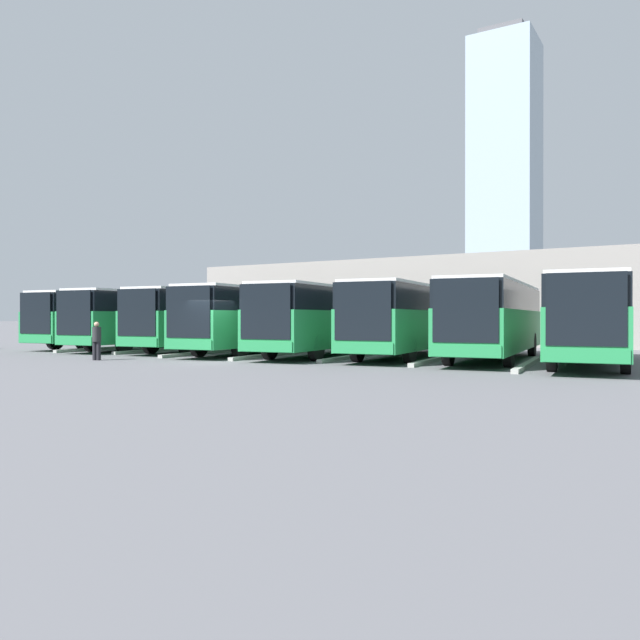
# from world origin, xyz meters

# --- Properties ---
(ground_plane) EXTENTS (600.00, 600.00, 0.00)m
(ground_plane) POSITION_xyz_m (0.00, 0.00, 0.00)
(ground_plane) COLOR #5B5B60
(bus_0) EXTENTS (3.71, 12.10, 3.21)m
(bus_0) POSITION_xyz_m (-13.28, -5.56, 1.80)
(bus_0) COLOR #238447
(bus_0) RESTS_ON ground_plane
(curb_divider_0) EXTENTS (1.00, 7.21, 0.15)m
(curb_divider_0) POSITION_xyz_m (-11.38, -3.80, 0.07)
(curb_divider_0) COLOR #9E9E99
(curb_divider_0) RESTS_ON ground_plane
(bus_1) EXTENTS (3.71, 12.10, 3.21)m
(bus_1) POSITION_xyz_m (-9.49, -6.29, 1.80)
(bus_1) COLOR #238447
(bus_1) RESTS_ON ground_plane
(curb_divider_1) EXTENTS (1.00, 7.21, 0.15)m
(curb_divider_1) POSITION_xyz_m (-7.59, -4.53, 0.07)
(curb_divider_1) COLOR #9E9E99
(curb_divider_1) RESTS_ON ground_plane
(bus_2) EXTENTS (3.71, 12.10, 3.21)m
(bus_2) POSITION_xyz_m (-5.69, -6.29, 1.80)
(bus_2) COLOR #238447
(bus_2) RESTS_ON ground_plane
(curb_divider_2) EXTENTS (1.00, 7.21, 0.15)m
(curb_divider_2) POSITION_xyz_m (-3.79, -4.52, 0.07)
(curb_divider_2) COLOR #9E9E99
(curb_divider_2) RESTS_ON ground_plane
(bus_3) EXTENTS (3.71, 12.10, 3.21)m
(bus_3) POSITION_xyz_m (-1.90, -5.55, 1.80)
(bus_3) COLOR #238447
(bus_3) RESTS_ON ground_plane
(curb_divider_3) EXTENTS (1.00, 7.21, 0.15)m
(curb_divider_3) POSITION_xyz_m (0.00, -3.79, 0.07)
(curb_divider_3) COLOR #9E9E99
(curb_divider_3) RESTS_ON ground_plane
(bus_4) EXTENTS (3.71, 12.10, 3.21)m
(bus_4) POSITION_xyz_m (1.90, -5.39, 1.80)
(bus_4) COLOR #238447
(bus_4) RESTS_ON ground_plane
(curb_divider_4) EXTENTS (1.00, 7.21, 0.15)m
(curb_divider_4) POSITION_xyz_m (3.79, -3.63, 0.07)
(curb_divider_4) COLOR #9E9E99
(curb_divider_4) RESTS_ON ground_plane
(bus_5) EXTENTS (3.71, 12.10, 3.21)m
(bus_5) POSITION_xyz_m (5.69, -6.12, 1.80)
(bus_5) COLOR #238447
(bus_5) RESTS_ON ground_plane
(curb_divider_5) EXTENTS (1.00, 7.21, 0.15)m
(curb_divider_5) POSITION_xyz_m (7.59, -4.36, 0.07)
(curb_divider_5) COLOR #9E9E99
(curb_divider_5) RESTS_ON ground_plane
(bus_6) EXTENTS (3.71, 12.10, 3.21)m
(bus_6) POSITION_xyz_m (9.48, -5.68, 1.80)
(bus_6) COLOR #238447
(bus_6) RESTS_ON ground_plane
(curb_divider_6) EXTENTS (1.00, 7.21, 0.15)m
(curb_divider_6) POSITION_xyz_m (11.38, -3.92, 0.07)
(curb_divider_6) COLOR #9E9E99
(curb_divider_6) RESTS_ON ground_plane
(bus_7) EXTENTS (3.71, 12.10, 3.21)m
(bus_7) POSITION_xyz_m (13.28, -6.26, 1.80)
(bus_7) COLOR #238447
(bus_7) RESTS_ON ground_plane
(pedestrian) EXTENTS (0.43, 0.43, 1.60)m
(pedestrian) POSITION_xyz_m (4.77, 2.21, 0.86)
(pedestrian) COLOR black
(pedestrian) RESTS_ON ground_plane
(station_building) EXTENTS (33.74, 12.89, 5.83)m
(station_building) POSITION_xyz_m (0.00, -23.51, 2.95)
(station_building) COLOR gray
(station_building) RESTS_ON ground_plane
(office_tower) EXTENTS (17.03, 17.03, 80.80)m
(office_tower) POSITION_xyz_m (28.07, -154.36, 39.80)
(office_tower) COLOR #93A8B7
(office_tower) RESTS_ON ground_plane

